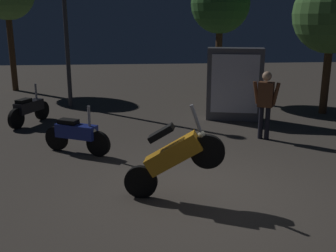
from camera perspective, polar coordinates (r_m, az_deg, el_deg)
The scene contains 9 objects.
ground_plane at distance 7.10m, azimuth 4.60°, elevation -9.45°, with size 40.00×40.00×0.00m, color #4C443D.
motorcycle_orange_foreground at distance 6.58m, azimuth 0.75°, elevation -4.41°, with size 1.64×0.50×1.63m.
motorcycle_blue_parked_left at distance 9.16m, azimuth -12.83°, elevation -1.14°, with size 1.52×0.85×1.11m.
motorcycle_black_parked_right at distance 12.05m, azimuth -19.05°, elevation 2.29°, with size 0.81×1.54×1.11m.
person_rider_beside at distance 10.15m, azimuth 13.64°, elevation 3.70°, with size 0.62×0.40×1.69m.
streetlamp_near at distance 13.80m, azimuth -14.45°, elevation 16.37°, with size 0.36×0.36×5.32m.
tree_center_bg at distance 14.90m, azimuth 7.40°, elevation 16.69°, with size 2.09×2.09×4.46m.
tree_right_bg at distance 13.40m, azimuth 22.25°, elevation 14.40°, with size 2.35×2.35×4.22m.
kiosk_billboard at distance 11.99m, azimuth 9.39°, elevation 5.85°, with size 1.67×0.85×2.10m.
Camera 1 is at (-1.14, -6.36, 2.95)m, focal length 43.08 mm.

